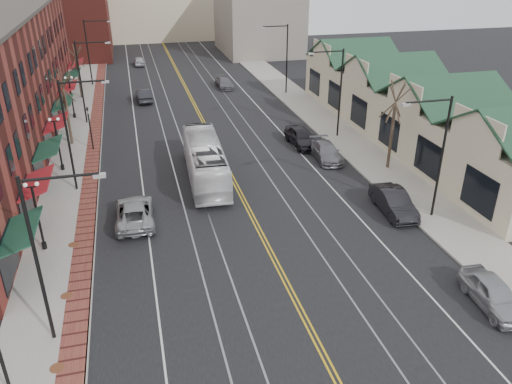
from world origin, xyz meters
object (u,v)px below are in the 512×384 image
parked_suv (135,212)px  parked_car_d (301,137)px  transit_bus (205,161)px  parked_car_c (326,152)px  parked_car_b (394,202)px  parked_car_a (493,294)px

parked_suv → parked_car_d: parked_car_d is taller
transit_bus → parked_car_c: (10.42, 1.42, -0.83)m
transit_bus → parked_car_d: 10.79m
parked_car_b → parked_car_c: size_ratio=1.00×
parked_car_b → parked_car_c: 9.95m
parked_suv → parked_car_b: bearing=171.5°
parked_suv → parked_car_b: size_ratio=1.10×
transit_bus → parked_car_b: transit_bus is taller
parked_car_c → transit_bus: bearing=-168.5°
parked_car_a → parked_car_c: (-0.88, 19.97, -0.04)m
parked_car_a → parked_car_b: (0.00, 10.06, 0.06)m
transit_bus → parked_car_a: transit_bus is taller
parked_suv → parked_car_c: bearing=-155.0°
parked_suv → parked_car_a: parked_suv is taller
transit_bus → parked_car_d: bearing=-149.1°
parked_suv → parked_car_b: 17.06m
transit_bus → parked_car_c: bearing=-169.4°
parked_car_b → parked_car_c: (-0.88, 9.91, -0.09)m
parked_suv → parked_car_a: 21.24m
transit_bus → parked_car_c: size_ratio=2.29×
parked_car_a → parked_car_c: size_ratio=0.90×
parked_car_b → transit_bus: bearing=146.9°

